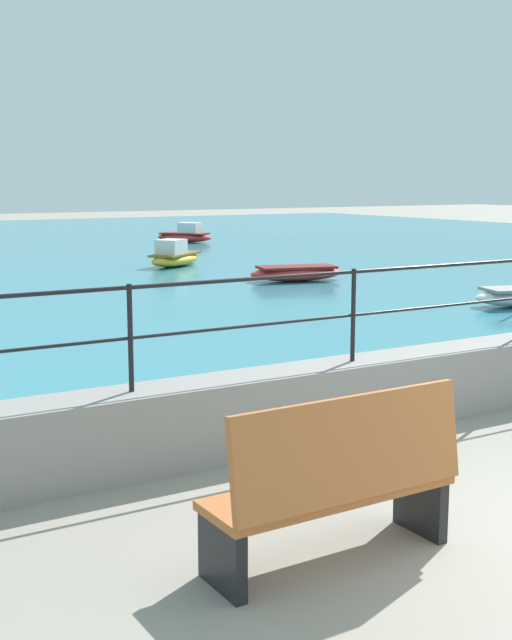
{
  "coord_description": "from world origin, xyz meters",
  "views": [
    {
      "loc": [
        -4.88,
        -3.1,
        2.43
      ],
      "look_at": [
        -0.79,
        3.7,
        1.1
      ],
      "focal_mm": 46.77,
      "sensor_mm": 36.0,
      "label": 1
    }
  ],
  "objects_px": {
    "boat_0": "(297,273)",
    "boat_7": "(185,235)",
    "bench_main": "(338,481)",
    "boat_2": "(175,257)"
  },
  "relations": [
    {
      "from": "boat_0",
      "to": "boat_7",
      "type": "relative_size",
      "value": 1.03
    },
    {
      "from": "boat_0",
      "to": "boat_7",
      "type": "xyz_separation_m",
      "value": [
        3.4,
        12.87,
        0.07
      ]
    },
    {
      "from": "boat_7",
      "to": "boat_0",
      "type": "bearing_deg",
      "value": -104.78
    },
    {
      "from": "bench_main",
      "to": "boat_2",
      "type": "xyz_separation_m",
      "value": [
        7.04,
        17.14,
        -0.23
      ]
    },
    {
      "from": "boat_0",
      "to": "boat_7",
      "type": "distance_m",
      "value": 13.31
    },
    {
      "from": "bench_main",
      "to": "boat_0",
      "type": "relative_size",
      "value": 0.7
    },
    {
      "from": "boat_2",
      "to": "boat_7",
      "type": "relative_size",
      "value": 1.0
    },
    {
      "from": "boat_2",
      "to": "boat_7",
      "type": "distance_m",
      "value": 9.27
    },
    {
      "from": "bench_main",
      "to": "boat_0",
      "type": "xyz_separation_m",
      "value": [
        8.02,
        12.45,
        -0.3
      ]
    },
    {
      "from": "bench_main",
      "to": "boat_2",
      "type": "bearing_deg",
      "value": 67.67
    }
  ]
}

